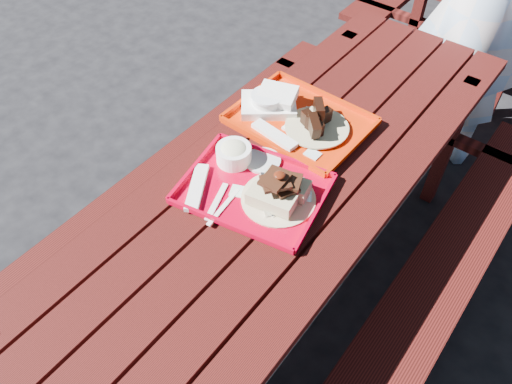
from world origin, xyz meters
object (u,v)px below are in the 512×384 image
at_px(far_tray, 297,119).
at_px(picnic_table_near, 280,214).
at_px(person, 480,7).
at_px(near_tray, 256,181).

bearing_deg(far_tray, picnic_table_near, -64.77).
bearing_deg(picnic_table_near, person, 84.41).
height_order(picnic_table_near, person, person).
xyz_separation_m(picnic_table_near, person, (0.14, 1.38, 0.29)).
bearing_deg(near_tray, far_tray, 102.50).
bearing_deg(far_tray, near_tray, -77.50).
distance_m(picnic_table_near, person, 1.42).
distance_m(near_tray, far_tray, 0.37).
bearing_deg(near_tray, picnic_table_near, 59.64).
height_order(near_tray, far_tray, near_tray).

